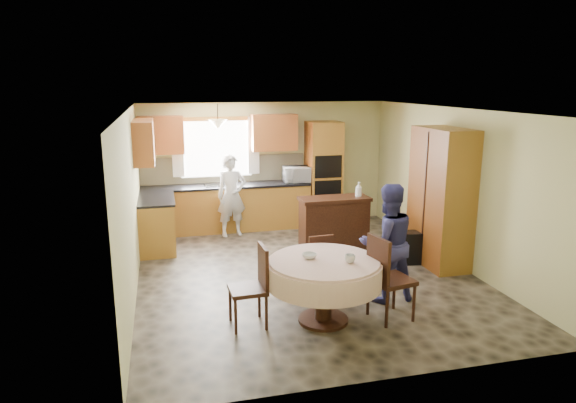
{
  "coord_description": "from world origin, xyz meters",
  "views": [
    {
      "loc": [
        -2.05,
        -7.21,
        2.89
      ],
      "look_at": [
        -0.19,
        0.3,
        1.09
      ],
      "focal_mm": 32.0,
      "sensor_mm": 36.0,
      "label": 1
    }
  ],
  "objects_px": {
    "oven_tower": "(323,174)",
    "chair_right": "(386,274)",
    "chair_left": "(254,282)",
    "cupboard": "(441,198)",
    "sideboard": "(334,225)",
    "chair_back": "(318,260)",
    "person_sink": "(232,196)",
    "person_dining": "(387,243)",
    "dining_table": "(324,274)"
  },
  "relations": [
    {
      "from": "person_sink",
      "to": "dining_table",
      "type": "bearing_deg",
      "value": -91.68
    },
    {
      "from": "dining_table",
      "to": "chair_right",
      "type": "distance_m",
      "value": 0.77
    },
    {
      "from": "dining_table",
      "to": "chair_back",
      "type": "distance_m",
      "value": 0.92
    },
    {
      "from": "sideboard",
      "to": "person_sink",
      "type": "xyz_separation_m",
      "value": [
        -1.63,
        1.24,
        0.35
      ]
    },
    {
      "from": "sideboard",
      "to": "chair_back",
      "type": "distance_m",
      "value": 1.98
    },
    {
      "from": "chair_right",
      "to": "person_sink",
      "type": "bearing_deg",
      "value": 7.35
    },
    {
      "from": "chair_back",
      "to": "dining_table",
      "type": "bearing_deg",
      "value": 73.44
    },
    {
      "from": "dining_table",
      "to": "chair_left",
      "type": "xyz_separation_m",
      "value": [
        -0.84,
        0.12,
        -0.07
      ]
    },
    {
      "from": "chair_left",
      "to": "chair_back",
      "type": "xyz_separation_m",
      "value": [
        1.05,
        0.77,
        -0.08
      ]
    },
    {
      "from": "oven_tower",
      "to": "cupboard",
      "type": "distance_m",
      "value": 2.98
    },
    {
      "from": "oven_tower",
      "to": "sideboard",
      "type": "relative_size",
      "value": 1.73
    },
    {
      "from": "sideboard",
      "to": "oven_tower",
      "type": "bearing_deg",
      "value": 78.19
    },
    {
      "from": "sideboard",
      "to": "person_sink",
      "type": "distance_m",
      "value": 2.08
    },
    {
      "from": "chair_right",
      "to": "sideboard",
      "type": "bearing_deg",
      "value": -16.94
    },
    {
      "from": "oven_tower",
      "to": "chair_right",
      "type": "relative_size",
      "value": 1.96
    },
    {
      "from": "dining_table",
      "to": "person_dining",
      "type": "height_order",
      "value": "person_dining"
    },
    {
      "from": "chair_left",
      "to": "person_dining",
      "type": "relative_size",
      "value": 0.62
    },
    {
      "from": "cupboard",
      "to": "chair_right",
      "type": "bearing_deg",
      "value": -135.23
    },
    {
      "from": "oven_tower",
      "to": "cupboard",
      "type": "relative_size",
      "value": 0.96
    },
    {
      "from": "cupboard",
      "to": "person_dining",
      "type": "xyz_separation_m",
      "value": [
        -1.42,
        -1.11,
        -0.3
      ]
    },
    {
      "from": "sideboard",
      "to": "chair_back",
      "type": "bearing_deg",
      "value": -115.91
    },
    {
      "from": "sideboard",
      "to": "dining_table",
      "type": "relative_size",
      "value": 0.87
    },
    {
      "from": "cupboard",
      "to": "chair_left",
      "type": "distance_m",
      "value": 3.61
    },
    {
      "from": "chair_back",
      "to": "cupboard",
      "type": "bearing_deg",
      "value": -167.26
    },
    {
      "from": "person_dining",
      "to": "sideboard",
      "type": "bearing_deg",
      "value": -94.09
    },
    {
      "from": "chair_right",
      "to": "person_sink",
      "type": "xyz_separation_m",
      "value": [
        -1.34,
        4.05,
        0.19
      ]
    },
    {
      "from": "oven_tower",
      "to": "chair_back",
      "type": "height_order",
      "value": "oven_tower"
    },
    {
      "from": "chair_left",
      "to": "chair_right",
      "type": "distance_m",
      "value": 1.62
    },
    {
      "from": "oven_tower",
      "to": "person_dining",
      "type": "distance_m",
      "value": 3.91
    },
    {
      "from": "chair_back",
      "to": "chair_right",
      "type": "xyz_separation_m",
      "value": [
        0.55,
        -1.02,
        0.12
      ]
    },
    {
      "from": "chair_left",
      "to": "person_dining",
      "type": "bearing_deg",
      "value": 97.22
    },
    {
      "from": "sideboard",
      "to": "person_sink",
      "type": "bearing_deg",
      "value": 142.12
    },
    {
      "from": "chair_left",
      "to": "oven_tower",
      "type": "bearing_deg",
      "value": 149.89
    },
    {
      "from": "chair_left",
      "to": "chair_back",
      "type": "relative_size",
      "value": 1.16
    },
    {
      "from": "person_sink",
      "to": "person_dining",
      "type": "distance_m",
      "value": 3.84
    },
    {
      "from": "oven_tower",
      "to": "sideboard",
      "type": "bearing_deg",
      "value": -101.08
    },
    {
      "from": "oven_tower",
      "to": "chair_back",
      "type": "xyz_separation_m",
      "value": [
        -1.16,
        -3.43,
        -0.59
      ]
    },
    {
      "from": "sideboard",
      "to": "person_sink",
      "type": "relative_size",
      "value": 0.78
    },
    {
      "from": "chair_left",
      "to": "cupboard",
      "type": "bearing_deg",
      "value": 111.05
    },
    {
      "from": "sideboard",
      "to": "dining_table",
      "type": "height_order",
      "value": "sideboard"
    },
    {
      "from": "oven_tower",
      "to": "chair_left",
      "type": "distance_m",
      "value": 4.77
    },
    {
      "from": "cupboard",
      "to": "person_dining",
      "type": "height_order",
      "value": "cupboard"
    },
    {
      "from": "person_sink",
      "to": "chair_left",
      "type": "bearing_deg",
      "value": -104.01
    },
    {
      "from": "sideboard",
      "to": "cupboard",
      "type": "relative_size",
      "value": 0.56
    },
    {
      "from": "chair_right",
      "to": "cupboard",
      "type": "bearing_deg",
      "value": -56.22
    },
    {
      "from": "oven_tower",
      "to": "person_dining",
      "type": "bearing_deg",
      "value": -95.15
    },
    {
      "from": "person_sink",
      "to": "chair_right",
      "type": "bearing_deg",
      "value": -81.87
    },
    {
      "from": "oven_tower",
      "to": "dining_table",
      "type": "xyz_separation_m",
      "value": [
        -1.37,
        -4.31,
        -0.44
      ]
    },
    {
      "from": "sideboard",
      "to": "chair_back",
      "type": "xyz_separation_m",
      "value": [
        -0.84,
        -1.79,
        0.04
      ]
    },
    {
      "from": "dining_table",
      "to": "chair_right",
      "type": "xyz_separation_m",
      "value": [
        0.75,
        -0.13,
        -0.03
      ]
    }
  ]
}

